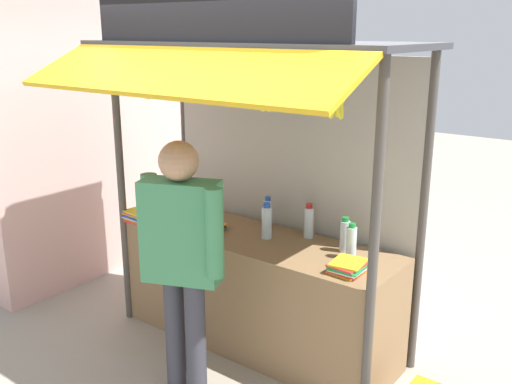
{
  "coord_description": "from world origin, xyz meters",
  "views": [
    {
      "loc": [
        2.39,
        -3.14,
        2.34
      ],
      "look_at": [
        0.0,
        0.0,
        1.21
      ],
      "focal_mm": 39.99,
      "sensor_mm": 36.0,
      "label": 1
    }
  ],
  "objects_px": {
    "water_bottle_front_right": "(174,196)",
    "banana_bunch_inner_left": "(149,89)",
    "magazine_stack_left": "(144,214)",
    "banana_bunch_rightmost": "(266,98)",
    "banana_bunch_inner_right": "(193,93)",
    "magazine_stack_far_right": "(204,229)",
    "water_bottle_far_left": "(267,222)",
    "water_bottle_right": "(268,212)",
    "vendor_person": "(182,248)",
    "water_bottle_front_left": "(345,236)",
    "water_bottle_rear_center": "(309,222)",
    "magazine_stack_mid_right": "(348,267)",
    "water_bottle_back_right": "(351,242)",
    "banana_bunch_leftmost": "(337,103)"
  },
  "relations": [
    {
      "from": "water_bottle_front_right",
      "to": "banana_bunch_inner_left",
      "type": "xyz_separation_m",
      "value": [
        0.3,
        -0.49,
        0.94
      ]
    },
    {
      "from": "magazine_stack_left",
      "to": "banana_bunch_rightmost",
      "type": "bearing_deg",
      "value": -8.97
    },
    {
      "from": "banana_bunch_inner_right",
      "to": "magazine_stack_far_right",
      "type": "bearing_deg",
      "value": 125.29
    },
    {
      "from": "magazine_stack_left",
      "to": "banana_bunch_rightmost",
      "type": "distance_m",
      "value": 1.74
    },
    {
      "from": "magazine_stack_far_right",
      "to": "water_bottle_far_left",
      "type": "bearing_deg",
      "value": 19.63
    },
    {
      "from": "water_bottle_right",
      "to": "vendor_person",
      "type": "relative_size",
      "value": 0.14
    },
    {
      "from": "water_bottle_right",
      "to": "banana_bunch_rightmost",
      "type": "height_order",
      "value": "banana_bunch_rightmost"
    },
    {
      "from": "water_bottle_front_left",
      "to": "water_bottle_rear_center",
      "type": "distance_m",
      "value": 0.36
    },
    {
      "from": "water_bottle_far_left",
      "to": "vendor_person",
      "type": "bearing_deg",
      "value": -93.27
    },
    {
      "from": "banana_bunch_rightmost",
      "to": "magazine_stack_left",
      "type": "bearing_deg",
      "value": 171.03
    },
    {
      "from": "water_bottle_far_left",
      "to": "magazine_stack_mid_right",
      "type": "height_order",
      "value": "water_bottle_far_left"
    },
    {
      "from": "banana_bunch_rightmost",
      "to": "vendor_person",
      "type": "xyz_separation_m",
      "value": [
        -0.38,
        -0.36,
        -0.92
      ]
    },
    {
      "from": "banana_bunch_rightmost",
      "to": "banana_bunch_inner_right",
      "type": "height_order",
      "value": "same"
    },
    {
      "from": "water_bottle_back_right",
      "to": "magazine_stack_mid_right",
      "type": "bearing_deg",
      "value": -65.5
    },
    {
      "from": "water_bottle_far_left",
      "to": "magazine_stack_far_right",
      "type": "relative_size",
      "value": 0.83
    },
    {
      "from": "banana_bunch_inner_right",
      "to": "banana_bunch_inner_left",
      "type": "relative_size",
      "value": 0.98
    },
    {
      "from": "water_bottle_front_left",
      "to": "water_bottle_rear_center",
      "type": "relative_size",
      "value": 0.96
    },
    {
      "from": "water_bottle_far_left",
      "to": "magazine_stack_left",
      "type": "height_order",
      "value": "water_bottle_far_left"
    },
    {
      "from": "magazine_stack_left",
      "to": "magazine_stack_far_right",
      "type": "bearing_deg",
      "value": 8.24
    },
    {
      "from": "water_bottle_front_right",
      "to": "banana_bunch_inner_left",
      "type": "height_order",
      "value": "banana_bunch_inner_left"
    },
    {
      "from": "banana_bunch_inner_right",
      "to": "banana_bunch_inner_left",
      "type": "distance_m",
      "value": 0.41
    },
    {
      "from": "water_bottle_back_right",
      "to": "magazine_stack_left",
      "type": "height_order",
      "value": "water_bottle_back_right"
    },
    {
      "from": "water_bottle_rear_center",
      "to": "magazine_stack_mid_right",
      "type": "relative_size",
      "value": 1.02
    },
    {
      "from": "banana_bunch_rightmost",
      "to": "magazine_stack_far_right",
      "type": "bearing_deg",
      "value": 159.33
    },
    {
      "from": "water_bottle_front_left",
      "to": "banana_bunch_leftmost",
      "type": "bearing_deg",
      "value": -69.13
    },
    {
      "from": "water_bottle_far_left",
      "to": "water_bottle_back_right",
      "type": "xyz_separation_m",
      "value": [
        0.68,
        0.03,
        -0.01
      ]
    },
    {
      "from": "water_bottle_right",
      "to": "water_bottle_front_right",
      "type": "bearing_deg",
      "value": -166.46
    },
    {
      "from": "water_bottle_front_right",
      "to": "water_bottle_rear_center",
      "type": "height_order",
      "value": "water_bottle_front_right"
    },
    {
      "from": "banana_bunch_rightmost",
      "to": "water_bottle_rear_center",
      "type": "bearing_deg",
      "value": 98.11
    },
    {
      "from": "banana_bunch_inner_right",
      "to": "vendor_person",
      "type": "height_order",
      "value": "banana_bunch_inner_right"
    },
    {
      "from": "banana_bunch_inner_left",
      "to": "vendor_person",
      "type": "bearing_deg",
      "value": -30.12
    },
    {
      "from": "water_bottle_back_right",
      "to": "water_bottle_rear_center",
      "type": "xyz_separation_m",
      "value": [
        -0.44,
        0.17,
        0.01
      ]
    },
    {
      "from": "water_bottle_far_left",
      "to": "magazine_stack_left",
      "type": "bearing_deg",
      "value": -166.53
    },
    {
      "from": "water_bottle_far_left",
      "to": "banana_bunch_leftmost",
      "type": "distance_m",
      "value": 1.34
    },
    {
      "from": "banana_bunch_rightmost",
      "to": "banana_bunch_inner_left",
      "type": "height_order",
      "value": "same"
    },
    {
      "from": "water_bottle_rear_center",
      "to": "vendor_person",
      "type": "distance_m",
      "value": 1.07
    },
    {
      "from": "water_bottle_rear_center",
      "to": "magazine_stack_far_right",
      "type": "distance_m",
      "value": 0.8
    },
    {
      "from": "water_bottle_back_right",
      "to": "banana_bunch_inner_right",
      "type": "relative_size",
      "value": 0.96
    },
    {
      "from": "water_bottle_far_left",
      "to": "water_bottle_back_right",
      "type": "relative_size",
      "value": 1.09
    },
    {
      "from": "water_bottle_rear_center",
      "to": "banana_bunch_inner_right",
      "type": "distance_m",
      "value": 1.27
    },
    {
      "from": "magazine_stack_mid_right",
      "to": "banana_bunch_leftmost",
      "type": "height_order",
      "value": "banana_bunch_leftmost"
    },
    {
      "from": "water_bottle_rear_center",
      "to": "banana_bunch_inner_left",
      "type": "height_order",
      "value": "banana_bunch_inner_left"
    },
    {
      "from": "water_bottle_back_right",
      "to": "banana_bunch_leftmost",
      "type": "distance_m",
      "value": 1.11
    },
    {
      "from": "water_bottle_rear_center",
      "to": "vendor_person",
      "type": "relative_size",
      "value": 0.15
    },
    {
      "from": "magazine_stack_left",
      "to": "water_bottle_rear_center",
      "type": "bearing_deg",
      "value": 19.42
    },
    {
      "from": "water_bottle_rear_center",
      "to": "banana_bunch_inner_right",
      "type": "xyz_separation_m",
      "value": [
        -0.49,
        -0.67,
        0.96
      ]
    },
    {
      "from": "magazine_stack_left",
      "to": "magazine_stack_mid_right",
      "type": "bearing_deg",
      "value": 2.17
    },
    {
      "from": "banana_bunch_inner_right",
      "to": "banana_bunch_inner_left",
      "type": "bearing_deg",
      "value": -179.62
    },
    {
      "from": "banana_bunch_inner_left",
      "to": "magazine_stack_mid_right",
      "type": "bearing_deg",
      "value": 11.24
    },
    {
      "from": "water_bottle_far_left",
      "to": "water_bottle_rear_center",
      "type": "xyz_separation_m",
      "value": [
        0.24,
        0.2,
        -0.01
      ]
    }
  ]
}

